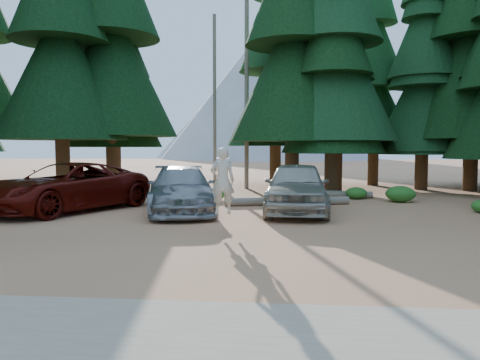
# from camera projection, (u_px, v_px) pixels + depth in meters

# --- Properties ---
(ground) EXTENTS (160.00, 160.00, 0.00)m
(ground) POSITION_uv_depth(u_px,v_px,m) (171.00, 238.00, 11.78)
(ground) COLOR #AB6F48
(ground) RESTS_ON ground
(gravel_strip) EXTENTS (26.00, 3.50, 0.01)m
(gravel_strip) POSITION_uv_depth(u_px,v_px,m) (36.00, 348.00, 5.32)
(gravel_strip) COLOR tan
(gravel_strip) RESTS_ON ground
(forest_belt_north) EXTENTS (36.00, 7.00, 22.00)m
(forest_belt_north) POSITION_uv_depth(u_px,v_px,m) (233.00, 187.00, 26.68)
(forest_belt_north) COLOR black
(forest_belt_north) RESTS_ON ground
(snag_front) EXTENTS (0.24, 0.24, 12.00)m
(snag_front) POSITION_uv_depth(u_px,v_px,m) (247.00, 80.00, 25.69)
(snag_front) COLOR #746B5D
(snag_front) RESTS_ON ground
(snag_back) EXTENTS (0.20, 0.20, 10.00)m
(snag_back) POSITION_uv_depth(u_px,v_px,m) (215.00, 101.00, 27.43)
(snag_back) COLOR #746B5D
(snag_back) RESTS_ON ground
(mountain_peak) EXTENTS (48.00, 50.00, 28.00)m
(mountain_peak) POSITION_uv_depth(u_px,v_px,m) (257.00, 98.00, 98.79)
(mountain_peak) COLOR gray
(mountain_peak) RESTS_ON ground
(red_pickup) EXTENTS (5.26, 6.91, 1.74)m
(red_pickup) POSITION_uv_depth(u_px,v_px,m) (67.00, 187.00, 16.77)
(red_pickup) COLOR #540C07
(red_pickup) RESTS_ON ground
(silver_minivan_center) EXTENTS (3.53, 5.89, 1.60)m
(silver_minivan_center) POSITION_uv_depth(u_px,v_px,m) (181.00, 190.00, 16.46)
(silver_minivan_center) COLOR #93959B
(silver_minivan_center) RESTS_ON ground
(silver_minivan_right) EXTENTS (2.31, 5.36, 1.80)m
(silver_minivan_right) POSITION_uv_depth(u_px,v_px,m) (297.00, 187.00, 16.30)
(silver_minivan_right) COLOR #ABA598
(silver_minivan_right) RESTS_ON ground
(frisbee_player) EXTENTS (0.72, 0.53, 1.81)m
(frisbee_player) POSITION_uv_depth(u_px,v_px,m) (222.00, 181.00, 12.68)
(frisbee_player) COLOR beige
(frisbee_player) RESTS_ON ground
(log_left) EXTENTS (4.16, 1.27, 0.30)m
(log_left) POSITION_uv_depth(u_px,v_px,m) (177.00, 192.00, 22.40)
(log_left) COLOR #746B5D
(log_left) RESTS_ON ground
(log_mid) EXTENTS (3.74, 0.87, 0.31)m
(log_mid) POSITION_uv_depth(u_px,v_px,m) (331.00, 194.00, 21.46)
(log_mid) COLOR #746B5D
(log_mid) RESTS_ON ground
(log_right) EXTENTS (4.95, 1.41, 0.32)m
(log_right) POSITION_uv_depth(u_px,v_px,m) (287.00, 201.00, 18.45)
(log_right) COLOR #746B5D
(log_right) RESTS_ON ground
(shrub_far_left) EXTENTS (1.16, 1.16, 0.64)m
(shrub_far_left) POSITION_uv_depth(u_px,v_px,m) (115.00, 195.00, 19.34)
(shrub_far_left) COLOR #2C6C20
(shrub_far_left) RESTS_ON ground
(shrub_left) EXTENTS (0.90, 0.90, 0.50)m
(shrub_left) POSITION_uv_depth(u_px,v_px,m) (131.00, 197.00, 19.35)
(shrub_left) COLOR #2C6C20
(shrub_left) RESTS_ON ground
(shrub_center_left) EXTENTS (0.89, 0.89, 0.49)m
(shrub_center_left) POSITION_uv_depth(u_px,v_px,m) (199.00, 198.00, 18.88)
(shrub_center_left) COLOR #2C6C20
(shrub_center_left) RESTS_ON ground
(shrub_center_right) EXTENTS (0.91, 0.91, 0.50)m
(shrub_center_right) POSITION_uv_depth(u_px,v_px,m) (214.00, 195.00, 20.07)
(shrub_center_right) COLOR #2C6C20
(shrub_center_right) RESTS_ON ground
(shrub_right) EXTENTS (0.95, 0.95, 0.52)m
(shrub_right) POSITION_uv_depth(u_px,v_px,m) (356.00, 193.00, 20.73)
(shrub_right) COLOR #2C6C20
(shrub_right) RESTS_ON ground
(shrub_far_right) EXTENTS (1.22, 1.22, 0.67)m
(shrub_far_right) POSITION_uv_depth(u_px,v_px,m) (400.00, 194.00, 19.58)
(shrub_far_right) COLOR #2C6C20
(shrub_far_right) RESTS_ON ground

